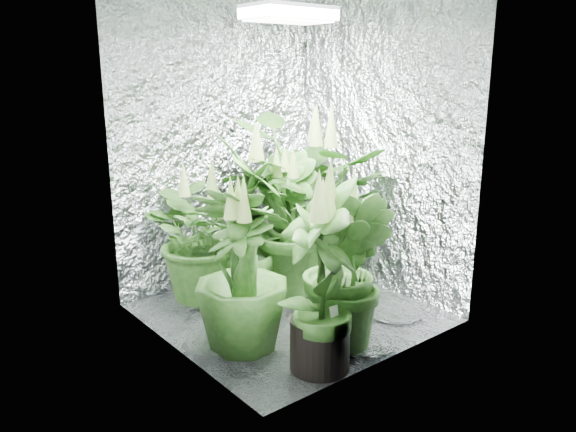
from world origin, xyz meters
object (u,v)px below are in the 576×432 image
(plant_e, at_px, (316,203))
(plant_d, at_px, (242,271))
(plant_a, at_px, (202,235))
(plant_b, at_px, (248,223))
(grow_lamp, at_px, (289,14))
(plant_c, at_px, (285,226))
(plant_g, at_px, (347,272))
(plant_f, at_px, (321,280))
(circulation_fan, at_px, (316,256))

(plant_e, bearing_deg, plant_d, -154.52)
(plant_a, bearing_deg, plant_b, -54.94)
(grow_lamp, height_order, plant_b, grow_lamp)
(plant_d, xyz_separation_m, plant_e, (0.93, 0.44, 0.15))
(plant_c, bearing_deg, plant_e, -7.84)
(plant_c, xyz_separation_m, plant_d, (-0.68, -0.48, -0.02))
(plant_b, height_order, plant_g, plant_b)
(plant_f, height_order, circulation_fan, plant_f)
(plant_c, xyz_separation_m, plant_f, (-0.48, -0.89, -0.00))
(plant_f, bearing_deg, plant_d, 116.38)
(plant_d, height_order, circulation_fan, plant_d)
(grow_lamp, height_order, plant_e, grow_lamp)
(plant_c, bearing_deg, plant_d, -144.87)
(plant_c, height_order, plant_g, plant_c)
(plant_a, xyz_separation_m, plant_g, (0.27, -1.09, -0.00))
(plant_g, bearing_deg, plant_a, 103.67)
(plant_b, height_order, plant_d, plant_b)
(plant_b, distance_m, plant_e, 0.55)
(plant_a, xyz_separation_m, plant_e, (0.73, -0.32, 0.17))
(plant_c, xyz_separation_m, plant_e, (0.25, -0.03, 0.13))
(plant_d, bearing_deg, plant_g, -35.29)
(plant_b, bearing_deg, grow_lamp, -64.21)
(grow_lamp, distance_m, plant_g, 1.48)
(plant_f, bearing_deg, plant_e, 49.51)
(plant_f, relative_size, circulation_fan, 3.50)
(grow_lamp, height_order, plant_d, grow_lamp)
(plant_d, bearing_deg, plant_a, 75.18)
(plant_e, bearing_deg, plant_a, 156.59)
(plant_f, bearing_deg, plant_b, 78.26)
(grow_lamp, relative_size, circulation_fan, 1.60)
(plant_f, xyz_separation_m, circulation_fan, (0.94, 1.08, -0.36))
(plant_d, height_order, plant_f, plant_f)
(plant_e, relative_size, plant_g, 1.37)
(plant_g, bearing_deg, plant_f, -163.26)
(plant_e, xyz_separation_m, plant_f, (-0.73, -0.85, -0.13))
(plant_a, relative_size, plant_g, 1.00)
(plant_b, relative_size, circulation_fan, 3.89)
(plant_e, bearing_deg, plant_c, 172.16)
(plant_a, relative_size, plant_c, 0.94)
(grow_lamp, height_order, plant_c, grow_lamp)
(plant_a, distance_m, plant_d, 0.79)
(plant_d, bearing_deg, plant_f, -63.62)
(plant_d, relative_size, circulation_fan, 3.24)
(grow_lamp, relative_size, plant_b, 0.41)
(plant_b, height_order, circulation_fan, plant_b)
(plant_b, bearing_deg, plant_f, -101.74)
(plant_g, xyz_separation_m, circulation_fan, (0.67, 1.00, -0.32))
(plant_f, bearing_deg, grow_lamp, 63.96)
(grow_lamp, relative_size, plant_e, 0.37)
(plant_c, distance_m, plant_f, 1.01)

